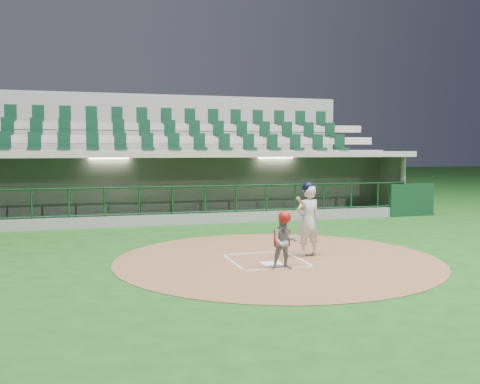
# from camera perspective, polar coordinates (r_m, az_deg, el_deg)

# --- Properties ---
(ground) EXTENTS (120.00, 120.00, 0.00)m
(ground) POSITION_cam_1_polar(r_m,az_deg,el_deg) (12.09, 2.32, -7.09)
(ground) COLOR #144413
(ground) RESTS_ON ground
(dirt_circle) EXTENTS (7.20, 7.20, 0.01)m
(dirt_circle) POSITION_cam_1_polar(r_m,az_deg,el_deg) (12.00, 3.99, -7.15)
(dirt_circle) COLOR brown
(dirt_circle) RESTS_ON ground
(home_plate) EXTENTS (0.43, 0.43, 0.02)m
(home_plate) POSITION_cam_1_polar(r_m,az_deg,el_deg) (11.44, 3.44, -7.65)
(home_plate) COLOR white
(home_plate) RESTS_ON dirt_circle
(batter_box_chalk) EXTENTS (1.55, 1.80, 0.01)m
(batter_box_chalk) POSITION_cam_1_polar(r_m,az_deg,el_deg) (11.81, 2.78, -7.29)
(batter_box_chalk) COLOR silver
(batter_box_chalk) RESTS_ON ground
(dugout_structure) EXTENTS (16.40, 3.70, 3.00)m
(dugout_structure) POSITION_cam_1_polar(r_m,az_deg,el_deg) (19.49, -4.91, 0.11)
(dugout_structure) COLOR slate
(dugout_structure) RESTS_ON ground
(seating_deck) EXTENTS (17.00, 6.72, 5.15)m
(seating_deck) POSITION_cam_1_polar(r_m,az_deg,el_deg) (22.48, -6.48, 1.86)
(seating_deck) COLOR slate
(seating_deck) RESTS_ON ground
(batter) EXTENTS (0.86, 0.88, 1.70)m
(batter) POSITION_cam_1_polar(r_m,az_deg,el_deg) (12.26, 7.27, -2.84)
(batter) COLOR silver
(batter) RESTS_ON dirt_circle
(catcher) EXTENTS (0.61, 0.52, 1.19)m
(catcher) POSITION_cam_1_polar(r_m,az_deg,el_deg) (10.93, 4.76, -5.13)
(catcher) COLOR gray
(catcher) RESTS_ON dirt_circle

